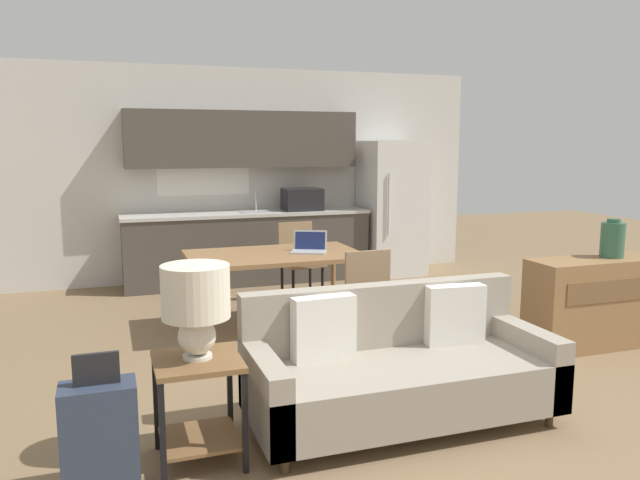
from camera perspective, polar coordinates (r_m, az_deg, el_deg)
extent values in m
plane|color=#7F6647|center=(4.14, 6.94, -16.23)|extent=(20.00, 20.00, 0.00)
cube|color=silver|center=(8.17, -7.23, 5.95)|extent=(6.40, 0.06, 2.70)
cube|color=white|center=(8.05, -10.64, 7.53)|extent=(1.16, 0.01, 0.98)
cube|color=#4C443D|center=(7.94, -6.60, -0.80)|extent=(3.05, 0.62, 0.86)
cube|color=silver|center=(7.88, -6.66, 2.43)|extent=(3.08, 0.65, 0.04)
cube|color=#B2B5B7|center=(7.86, -5.58, 2.59)|extent=(0.48, 0.36, 0.01)
cylinder|color=#B7BABC|center=(8.01, -5.88, 3.56)|extent=(0.02, 0.02, 0.24)
cube|color=#4C443D|center=(7.97, -7.00, 9.12)|extent=(2.90, 0.34, 0.70)
cube|color=black|center=(8.00, -1.64, 3.73)|extent=(0.48, 0.36, 0.28)
cube|color=white|center=(8.45, 6.60, 2.92)|extent=(0.76, 0.72, 1.78)
cylinder|color=silver|center=(8.00, 6.30, 3.24)|extent=(0.02, 0.02, 0.80)
cube|color=olive|center=(5.87, -4.18, -1.42)|extent=(1.61, 0.98, 0.04)
cylinder|color=olive|center=(5.39, -10.70, -6.43)|extent=(0.05, 0.05, 0.69)
cylinder|color=olive|center=(5.79, 4.16, -5.25)|extent=(0.05, 0.05, 0.69)
cylinder|color=olive|center=(6.22, -11.85, -4.42)|extent=(0.05, 0.05, 0.69)
cylinder|color=olive|center=(6.57, 1.21, -3.54)|extent=(0.05, 0.05, 0.69)
cylinder|color=#3D2D1E|center=(3.55, -3.24, -19.76)|extent=(0.05, 0.05, 0.10)
cylinder|color=#3D2D1E|center=(4.29, 20.21, -15.08)|extent=(0.05, 0.05, 0.10)
cylinder|color=#3D2D1E|center=(4.10, -5.76, -15.65)|extent=(0.05, 0.05, 0.10)
cylinder|color=#3D2D1E|center=(4.76, 15.25, -12.41)|extent=(0.05, 0.05, 0.10)
cube|color=gray|center=(4.01, 7.59, -13.03)|extent=(1.91, 0.80, 0.32)
cube|color=gray|center=(4.22, 5.63, -8.87)|extent=(1.91, 0.14, 0.73)
cube|color=gray|center=(3.70, -5.12, -13.75)|extent=(0.14, 0.80, 0.46)
cube|color=gray|center=(4.44, 18.08, -10.28)|extent=(0.14, 0.80, 0.46)
cube|color=silver|center=(3.90, 0.33, -8.03)|extent=(0.41, 0.15, 0.40)
cube|color=silver|center=(4.29, 12.21, -6.68)|extent=(0.41, 0.16, 0.40)
cube|color=brown|center=(3.52, -11.16, -10.83)|extent=(0.47, 0.47, 0.03)
cube|color=brown|center=(3.69, -10.94, -17.35)|extent=(0.42, 0.42, 0.02)
cube|color=black|center=(3.42, -14.19, -16.91)|extent=(0.03, 0.03, 0.56)
cube|color=black|center=(3.47, -6.86, -16.29)|extent=(0.03, 0.03, 0.56)
cube|color=black|center=(3.80, -14.76, -14.18)|extent=(0.03, 0.03, 0.56)
cube|color=black|center=(3.85, -8.24, -13.68)|extent=(0.03, 0.03, 0.56)
cylinder|color=silver|center=(3.52, -11.13, -10.37)|extent=(0.16, 0.16, 0.02)
sphere|color=silver|center=(3.49, -11.19, -8.61)|extent=(0.21, 0.21, 0.21)
cylinder|color=beige|center=(3.42, -11.31, -4.63)|extent=(0.37, 0.37, 0.29)
cube|color=olive|center=(5.92, 23.85, -5.25)|extent=(1.22, 0.42, 0.77)
cube|color=brown|center=(5.73, 25.39, -4.20)|extent=(0.98, 0.01, 0.19)
cylinder|color=#336047|center=(5.94, 25.18, 0.00)|extent=(0.20, 0.20, 0.30)
cylinder|color=#336047|center=(5.92, 25.28, 1.61)|extent=(0.11, 0.11, 0.03)
cube|color=#997A56|center=(5.34, 3.44, -5.22)|extent=(0.44, 0.44, 0.04)
cube|color=#997A56|center=(5.12, 4.39, -3.25)|extent=(0.40, 0.05, 0.41)
cylinder|color=black|center=(5.62, 4.27, -7.01)|extent=(0.03, 0.03, 0.43)
cylinder|color=black|center=(5.49, 1.04, -7.38)|extent=(0.03, 0.03, 0.43)
cylinder|color=black|center=(5.33, 5.87, -7.91)|extent=(0.03, 0.03, 0.43)
cylinder|color=black|center=(5.19, 2.50, -8.35)|extent=(0.03, 0.03, 0.43)
cube|color=#997A56|center=(6.81, -1.66, -2.15)|extent=(0.45, 0.45, 0.04)
cube|color=#997A56|center=(6.95, -2.28, -0.04)|extent=(0.40, 0.06, 0.41)
cylinder|color=black|center=(6.64, -2.46, -4.52)|extent=(0.03, 0.03, 0.43)
cylinder|color=black|center=(6.77, 0.22, -4.26)|extent=(0.03, 0.03, 0.43)
cylinder|color=black|center=(6.95, -3.49, -3.92)|extent=(0.03, 0.03, 0.43)
cylinder|color=black|center=(7.07, -0.90, -3.69)|extent=(0.03, 0.03, 0.43)
cube|color=#B7BABC|center=(5.88, -1.04, -1.09)|extent=(0.38, 0.34, 0.02)
cube|color=#B7BABC|center=(5.98, -0.90, -0.04)|extent=(0.31, 0.19, 0.20)
cube|color=navy|center=(5.97, -0.91, -0.05)|extent=(0.28, 0.16, 0.17)
cube|color=#2D384C|center=(3.43, -19.45, -16.85)|extent=(0.37, 0.22, 0.58)
cube|color=black|center=(3.29, -19.79, -11.03)|extent=(0.22, 0.02, 0.16)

